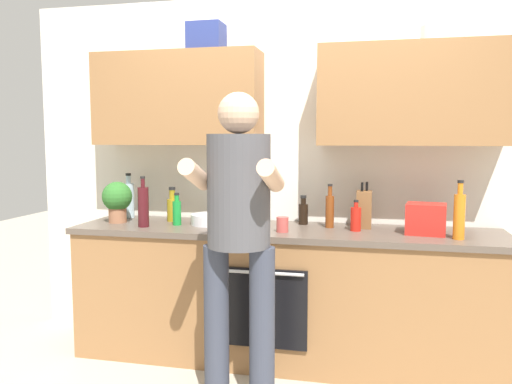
{
  "coord_description": "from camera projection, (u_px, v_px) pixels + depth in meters",
  "views": [
    {
      "loc": [
        0.58,
        -3.36,
        1.5
      ],
      "look_at": [
        -0.17,
        -0.1,
        1.15
      ],
      "focal_mm": 36.48,
      "sensor_mm": 36.0,
      "label": 1
    }
  ],
  "objects": [
    {
      "name": "back_wall_unit",
      "position": [
        291.0,
        138.0,
        3.65
      ],
      "size": [
        4.0,
        0.38,
        2.5
      ],
      "color": "silver",
      "rests_on": "ground"
    },
    {
      "name": "bottle_vinegar",
      "position": [
        330.0,
        210.0,
        3.47
      ],
      "size": [
        0.06,
        0.06,
        0.29
      ],
      "color": "brown",
      "rests_on": "counter"
    },
    {
      "name": "ground_plane",
      "position": [
        283.0,
        358.0,
        3.54
      ],
      "size": [
        12.0,
        12.0,
        0.0
      ],
      "primitive_type": "plane",
      "color": "#B2A893"
    },
    {
      "name": "bottle_juice",
      "position": [
        459.0,
        215.0,
        3.07
      ],
      "size": [
        0.07,
        0.07,
        0.35
      ],
      "color": "orange",
      "rests_on": "counter"
    },
    {
      "name": "potted_herb",
      "position": [
        117.0,
        199.0,
        3.68
      ],
      "size": [
        0.21,
        0.21,
        0.29
      ],
      "color": "#9E6647",
      "rests_on": "counter"
    },
    {
      "name": "grocery_bag_crisps",
      "position": [
        426.0,
        219.0,
        3.24
      ],
      "size": [
        0.26,
        0.23,
        0.19
      ],
      "primitive_type": "cube",
      "rotation": [
        0.0,
        0.0,
        -0.14
      ],
      "color": "red",
      "rests_on": "counter"
    },
    {
      "name": "bottle_soda",
      "position": [
        177.0,
        212.0,
        3.58
      ],
      "size": [
        0.06,
        0.06,
        0.22
      ],
      "color": "#198C33",
      "rests_on": "counter"
    },
    {
      "name": "counter",
      "position": [
        284.0,
        294.0,
        3.5
      ],
      "size": [
        2.84,
        0.67,
        0.9
      ],
      "color": "olive",
      "rests_on": "ground"
    },
    {
      "name": "bottle_oil",
      "position": [
        172.0,
        208.0,
        3.74
      ],
      "size": [
        0.08,
        0.08,
        0.25
      ],
      "color": "olive",
      "rests_on": "counter"
    },
    {
      "name": "bottle_water",
      "position": [
        129.0,
        199.0,
        3.91
      ],
      "size": [
        0.08,
        0.08,
        0.33
      ],
      "color": "silver",
      "rests_on": "counter"
    },
    {
      "name": "bottle_wine",
      "position": [
        143.0,
        206.0,
        3.5
      ],
      "size": [
        0.07,
        0.07,
        0.34
      ],
      "color": "#471419",
      "rests_on": "counter"
    },
    {
      "name": "knife_block",
      "position": [
        364.0,
        209.0,
        3.47
      ],
      "size": [
        0.1,
        0.14,
        0.31
      ],
      "color": "brown",
      "rests_on": "counter"
    },
    {
      "name": "mixing_bowl",
      "position": [
        212.0,
        219.0,
        3.61
      ],
      "size": [
        0.29,
        0.29,
        0.07
      ],
      "primitive_type": "cylinder",
      "color": "silver",
      "rests_on": "counter"
    },
    {
      "name": "person_standing",
      "position": [
        239.0,
        225.0,
        2.79
      ],
      "size": [
        0.49,
        0.45,
        1.74
      ],
      "color": "#383D4C",
      "rests_on": "ground"
    },
    {
      "name": "bottle_soy",
      "position": [
        303.0,
        212.0,
        3.61
      ],
      "size": [
        0.07,
        0.07,
        0.2
      ],
      "color": "black",
      "rests_on": "counter"
    },
    {
      "name": "cup_ceramic",
      "position": [
        282.0,
        224.0,
        3.32
      ],
      "size": [
        0.08,
        0.08,
        0.1
      ],
      "primitive_type": "cylinder",
      "color": "#BF4C47",
      "rests_on": "counter"
    },
    {
      "name": "bottle_hotsauce",
      "position": [
        356.0,
        218.0,
        3.35
      ],
      "size": [
        0.07,
        0.07,
        0.2
      ],
      "color": "red",
      "rests_on": "counter"
    }
  ]
}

